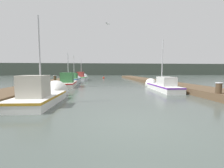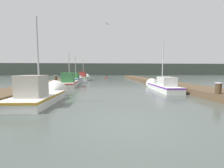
{
  "view_description": "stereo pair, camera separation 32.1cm",
  "coord_description": "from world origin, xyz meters",
  "px_view_note": "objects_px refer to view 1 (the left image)",
  "views": [
    {
      "loc": [
        -1.09,
        -4.36,
        1.67
      ],
      "look_at": [
        0.13,
        8.63,
        0.55
      ],
      "focal_mm": 24.0,
      "sensor_mm": 36.0,
      "label": 1
    },
    {
      "loc": [
        -0.77,
        -4.38,
        1.67
      ],
      "look_at": [
        0.13,
        8.63,
        0.55
      ],
      "focal_mm": 24.0,
      "sensor_mm": 36.0,
      "label": 2
    }
  ],
  "objects_px": {
    "fishing_boat_3": "(74,79)",
    "fishing_boat_2": "(69,82)",
    "mooring_piling_1": "(40,85)",
    "channel_buoy": "(104,78)",
    "fishing_boat_0": "(44,95)",
    "mooring_piling_2": "(218,92)",
    "seagull_lead": "(108,24)",
    "fishing_boat_4": "(82,78)",
    "mooring_piling_0": "(55,82)",
    "fishing_boat_1": "(161,85)"
  },
  "relations": [
    {
      "from": "fishing_boat_3",
      "to": "fishing_boat_2",
      "type": "bearing_deg",
      "value": -88.57
    },
    {
      "from": "mooring_piling_1",
      "to": "channel_buoy",
      "type": "height_order",
      "value": "mooring_piling_1"
    },
    {
      "from": "fishing_boat_0",
      "to": "fishing_boat_3",
      "type": "height_order",
      "value": "fishing_boat_0"
    },
    {
      "from": "fishing_boat_3",
      "to": "mooring_piling_2",
      "type": "bearing_deg",
      "value": -53.22
    },
    {
      "from": "mooring_piling_2",
      "to": "seagull_lead",
      "type": "distance_m",
      "value": 10.14
    },
    {
      "from": "fishing_boat_3",
      "to": "fishing_boat_4",
      "type": "height_order",
      "value": "fishing_boat_3"
    },
    {
      "from": "mooring_piling_2",
      "to": "mooring_piling_0",
      "type": "bearing_deg",
      "value": 144.32
    },
    {
      "from": "mooring_piling_1",
      "to": "mooring_piling_2",
      "type": "bearing_deg",
      "value": -18.99
    },
    {
      "from": "channel_buoy",
      "to": "mooring_piling_1",
      "type": "bearing_deg",
      "value": -103.35
    },
    {
      "from": "fishing_boat_0",
      "to": "mooring_piling_2",
      "type": "relative_size",
      "value": 4.79
    },
    {
      "from": "fishing_boat_2",
      "to": "mooring_piling_2",
      "type": "bearing_deg",
      "value": -47.4
    },
    {
      "from": "fishing_boat_0",
      "to": "mooring_piling_0",
      "type": "bearing_deg",
      "value": 103.45
    },
    {
      "from": "fishing_boat_4",
      "to": "fishing_boat_3",
      "type": "bearing_deg",
      "value": -90.63
    },
    {
      "from": "fishing_boat_1",
      "to": "fishing_boat_3",
      "type": "relative_size",
      "value": 1.26
    },
    {
      "from": "fishing_boat_1",
      "to": "mooring_piling_0",
      "type": "relative_size",
      "value": 4.8
    },
    {
      "from": "fishing_boat_4",
      "to": "mooring_piling_0",
      "type": "height_order",
      "value": "fishing_boat_4"
    },
    {
      "from": "fishing_boat_0",
      "to": "fishing_boat_2",
      "type": "distance_m",
      "value": 8.84
    },
    {
      "from": "fishing_boat_2",
      "to": "mooring_piling_0",
      "type": "distance_m",
      "value": 2.03
    },
    {
      "from": "channel_buoy",
      "to": "fishing_boat_1",
      "type": "bearing_deg",
      "value": -78.74
    },
    {
      "from": "mooring_piling_2",
      "to": "seagull_lead",
      "type": "relative_size",
      "value": 2.05
    },
    {
      "from": "fishing_boat_3",
      "to": "seagull_lead",
      "type": "height_order",
      "value": "seagull_lead"
    },
    {
      "from": "fishing_boat_2",
      "to": "fishing_boat_4",
      "type": "distance_m",
      "value": 10.16
    },
    {
      "from": "mooring_piling_2",
      "to": "seagull_lead",
      "type": "xyz_separation_m",
      "value": [
        -5.72,
        6.38,
        5.43
      ]
    },
    {
      "from": "mooring_piling_1",
      "to": "seagull_lead",
      "type": "relative_size",
      "value": 2.58
    },
    {
      "from": "fishing_boat_1",
      "to": "seagull_lead",
      "type": "relative_size",
      "value": 11.62
    },
    {
      "from": "fishing_boat_1",
      "to": "mooring_piling_2",
      "type": "distance_m",
      "value": 5.46
    },
    {
      "from": "fishing_boat_0",
      "to": "fishing_boat_1",
      "type": "distance_m",
      "value": 9.73
    },
    {
      "from": "fishing_boat_0",
      "to": "fishing_boat_4",
      "type": "xyz_separation_m",
      "value": [
        0.02,
        18.98,
        0.09
      ]
    },
    {
      "from": "fishing_boat_4",
      "to": "mooring_piling_0",
      "type": "distance_m",
      "value": 11.98
    },
    {
      "from": "fishing_boat_2",
      "to": "seagull_lead",
      "type": "xyz_separation_m",
      "value": [
        4.2,
        -3.22,
        5.52
      ]
    },
    {
      "from": "fishing_boat_1",
      "to": "fishing_boat_4",
      "type": "height_order",
      "value": "fishing_boat_1"
    },
    {
      "from": "mooring_piling_0",
      "to": "fishing_boat_3",
      "type": "bearing_deg",
      "value": 80.7
    },
    {
      "from": "fishing_boat_1",
      "to": "fishing_boat_2",
      "type": "relative_size",
      "value": 1.04
    },
    {
      "from": "fishing_boat_2",
      "to": "channel_buoy",
      "type": "distance_m",
      "value": 18.02
    },
    {
      "from": "fishing_boat_3",
      "to": "channel_buoy",
      "type": "xyz_separation_m",
      "value": [
        4.64,
        13.2,
        -0.36
      ]
    },
    {
      "from": "fishing_boat_1",
      "to": "fishing_boat_4",
      "type": "xyz_separation_m",
      "value": [
        -8.55,
        14.38,
        0.09
      ]
    },
    {
      "from": "mooring_piling_1",
      "to": "fishing_boat_2",
      "type": "bearing_deg",
      "value": 81.13
    },
    {
      "from": "fishing_boat_3",
      "to": "channel_buoy",
      "type": "bearing_deg",
      "value": 71.66
    },
    {
      "from": "mooring_piling_1",
      "to": "channel_buoy",
      "type": "bearing_deg",
      "value": 76.65
    },
    {
      "from": "mooring_piling_0",
      "to": "mooring_piling_1",
      "type": "relative_size",
      "value": 0.94
    },
    {
      "from": "mooring_piling_2",
      "to": "fishing_boat_2",
      "type": "bearing_deg",
      "value": 135.94
    },
    {
      "from": "fishing_boat_2",
      "to": "mooring_piling_0",
      "type": "height_order",
      "value": "fishing_boat_2"
    },
    {
      "from": "fishing_boat_2",
      "to": "fishing_boat_3",
      "type": "relative_size",
      "value": 1.22
    },
    {
      "from": "fishing_boat_1",
      "to": "channel_buoy",
      "type": "bearing_deg",
      "value": 103.89
    },
    {
      "from": "fishing_boat_3",
      "to": "fishing_boat_0",
      "type": "bearing_deg",
      "value": -87.31
    },
    {
      "from": "fishing_boat_0",
      "to": "seagull_lead",
      "type": "height_order",
      "value": "seagull_lead"
    },
    {
      "from": "fishing_boat_1",
      "to": "seagull_lead",
      "type": "bearing_deg",
      "value": 170.47
    },
    {
      "from": "fishing_boat_4",
      "to": "mooring_piling_2",
      "type": "bearing_deg",
      "value": -60.97
    },
    {
      "from": "fishing_boat_0",
      "to": "mooring_piling_1",
      "type": "height_order",
      "value": "fishing_boat_0"
    },
    {
      "from": "fishing_boat_4",
      "to": "seagull_lead",
      "type": "bearing_deg",
      "value": -70.78
    }
  ]
}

